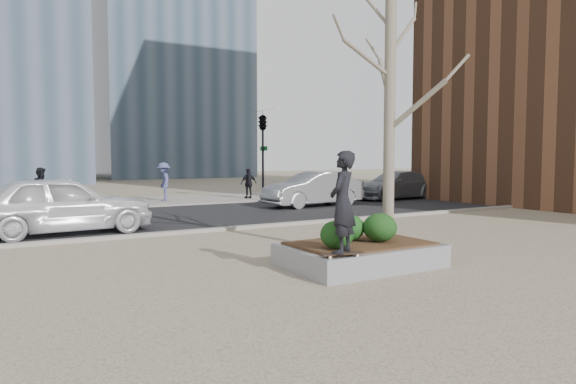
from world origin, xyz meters
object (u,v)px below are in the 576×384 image
planter (360,255)px  skateboard (342,255)px  police_car (62,205)px  skateboarder (343,202)px

planter → skateboard: bearing=-141.3°
police_car → skateboarder: bearing=-160.6°
skateboarder → police_car: size_ratio=0.36×
planter → police_car: 8.89m
planter → police_car: police_car is taller
planter → skateboard: (-1.10, -0.88, 0.26)m
planter → skateboarder: (-1.10, -0.88, 1.19)m
planter → skateboard: size_ratio=3.85×
skateboard → police_car: size_ratio=0.16×
skateboarder → police_car: skateboarder is taller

